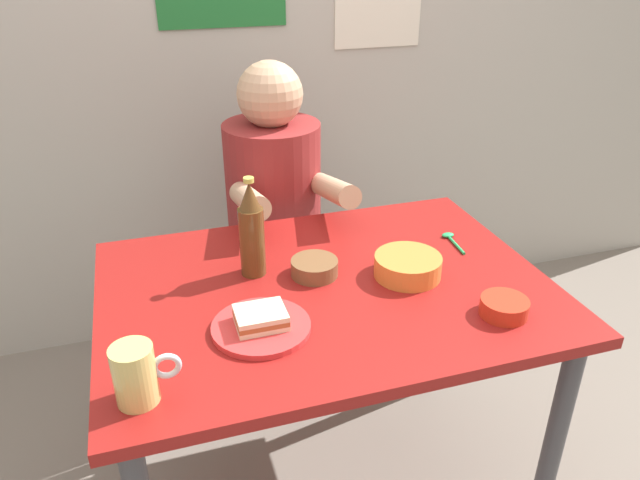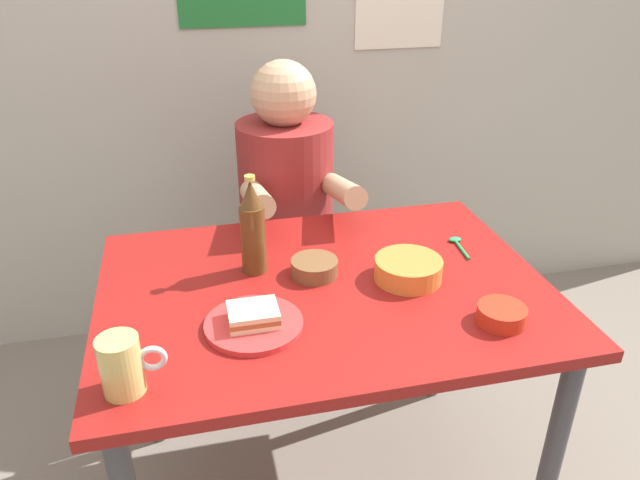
% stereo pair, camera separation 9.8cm
% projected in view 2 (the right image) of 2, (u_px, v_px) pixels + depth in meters
% --- Properties ---
extents(wall_back, '(4.40, 0.09, 2.60)m').
position_uv_depth(wall_back, '(256.00, 0.00, 2.13)').
color(wall_back, '#ADA89E').
rests_on(wall_back, ground).
extents(dining_table, '(1.10, 0.80, 0.74)m').
position_uv_depth(dining_table, '(324.00, 316.00, 1.53)').
color(dining_table, maroon).
rests_on(dining_table, ground).
extents(stool, '(0.34, 0.34, 0.45)m').
position_uv_depth(stool, '(289.00, 287.00, 2.21)').
color(stool, '#4C4C51').
rests_on(stool, ground).
extents(person_seated, '(0.33, 0.56, 0.72)m').
position_uv_depth(person_seated, '(286.00, 183.00, 2.01)').
color(person_seated, maroon).
rests_on(person_seated, stool).
extents(plate_orange, '(0.22, 0.22, 0.01)m').
position_uv_depth(plate_orange, '(254.00, 324.00, 1.33)').
color(plate_orange, red).
rests_on(plate_orange, dining_table).
extents(sandwich, '(0.11, 0.09, 0.04)m').
position_uv_depth(sandwich, '(253.00, 315.00, 1.31)').
color(sandwich, beige).
rests_on(sandwich, plate_orange).
extents(beer_mug, '(0.13, 0.08, 0.12)m').
position_uv_depth(beer_mug, '(122.00, 365.00, 1.12)').
color(beer_mug, '#D1BC66').
rests_on(beer_mug, dining_table).
extents(beer_bottle, '(0.06, 0.06, 0.26)m').
position_uv_depth(beer_bottle, '(253.00, 229.00, 1.49)').
color(beer_bottle, '#593819').
rests_on(beer_bottle, dining_table).
extents(sauce_bowl_chili, '(0.11, 0.11, 0.04)m').
position_uv_depth(sauce_bowl_chili, '(502.00, 314.00, 1.33)').
color(sauce_bowl_chili, red).
rests_on(sauce_bowl_chili, dining_table).
extents(soup_bowl_orange, '(0.17, 0.17, 0.05)m').
position_uv_depth(soup_bowl_orange, '(408.00, 268.00, 1.50)').
color(soup_bowl_orange, orange).
rests_on(soup_bowl_orange, dining_table).
extents(condiment_bowl_brown, '(0.12, 0.12, 0.04)m').
position_uv_depth(condiment_bowl_brown, '(314.00, 267.00, 1.52)').
color(condiment_bowl_brown, brown).
rests_on(condiment_bowl_brown, dining_table).
extents(spoon, '(0.04, 0.12, 0.01)m').
position_uv_depth(spoon, '(458.00, 243.00, 1.67)').
color(spoon, '#26A559').
rests_on(spoon, dining_table).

